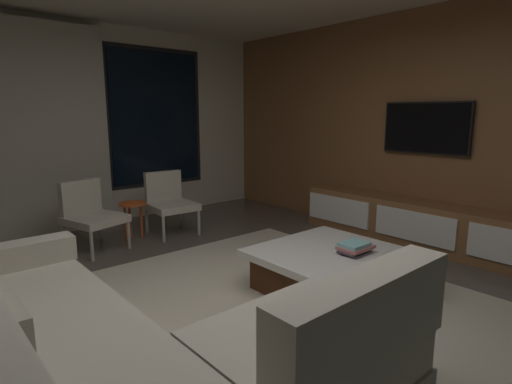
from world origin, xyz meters
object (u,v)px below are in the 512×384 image
(side_stool, at_px, (132,209))
(media_console, at_px, (427,227))
(coffee_table, at_px, (332,271))
(accent_chair_near_window, at_px, (169,199))
(accent_chair_by_curtain, at_px, (90,212))
(book_stack_on_coffee_table, at_px, (355,248))
(mounted_tv, at_px, (426,128))
(sectional_couch, at_px, (122,358))

(side_stool, xyz_separation_m, media_console, (2.37, -2.51, -0.12))
(coffee_table, relative_size, accent_chair_near_window, 1.49)
(accent_chair_by_curtain, xyz_separation_m, side_stool, (0.52, 0.05, -0.06))
(accent_chair_near_window, bearing_deg, coffee_table, -86.68)
(book_stack_on_coffee_table, height_order, mounted_tv, mounted_tv)
(sectional_couch, relative_size, book_stack_on_coffee_table, 8.52)
(book_stack_on_coffee_table, height_order, side_stool, side_stool)
(book_stack_on_coffee_table, relative_size, accent_chair_by_curtain, 0.38)
(accent_chair_near_window, relative_size, side_stool, 1.70)
(coffee_table, height_order, mounted_tv, mounted_tv)
(coffee_table, distance_m, media_console, 1.74)
(sectional_couch, relative_size, mounted_tv, 2.45)
(sectional_couch, distance_m, accent_chair_by_curtain, 2.83)
(media_console, bearing_deg, accent_chair_near_window, 127.21)
(book_stack_on_coffee_table, bearing_deg, coffee_table, 123.66)
(book_stack_on_coffee_table, distance_m, accent_chair_by_curtain, 2.93)
(sectional_couch, bearing_deg, side_stool, 64.38)
(sectional_couch, distance_m, coffee_table, 1.96)
(side_stool, bearing_deg, sectional_couch, -115.62)
(book_stack_on_coffee_table, distance_m, media_console, 1.66)
(sectional_couch, xyz_separation_m, media_console, (3.69, 0.25, -0.04))
(accent_chair_near_window, height_order, media_console, accent_chair_near_window)
(sectional_couch, bearing_deg, book_stack_on_coffee_table, 1.72)
(mounted_tv, bearing_deg, coffee_table, -173.11)
(sectional_couch, xyz_separation_m, side_stool, (1.32, 2.75, 0.08))
(coffee_table, bearing_deg, side_stool, 103.88)
(side_stool, xyz_separation_m, mounted_tv, (2.55, -2.31, 0.98))
(coffee_table, xyz_separation_m, media_console, (1.74, 0.03, 0.06))
(media_console, relative_size, mounted_tv, 3.04)
(media_console, xyz_separation_m, mounted_tv, (0.18, 0.20, 1.10))
(accent_chair_near_window, distance_m, mounted_tv, 3.22)
(sectional_couch, xyz_separation_m, book_stack_on_coffee_table, (2.05, 0.06, 0.12))
(accent_chair_by_curtain, distance_m, mounted_tv, 3.92)
(sectional_couch, height_order, book_stack_on_coffee_table, sectional_couch)
(accent_chair_near_window, height_order, mounted_tv, mounted_tv)
(sectional_couch, xyz_separation_m, accent_chair_near_window, (1.80, 2.73, 0.14))
(accent_chair_near_window, relative_size, mounted_tv, 0.76)
(book_stack_on_coffee_table, bearing_deg, side_stool, 105.12)
(accent_chair_by_curtain, relative_size, media_console, 0.25)
(accent_chair_near_window, relative_size, media_console, 0.25)
(sectional_couch, bearing_deg, accent_chair_by_curtain, 73.52)
(side_stool, height_order, media_console, media_console)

